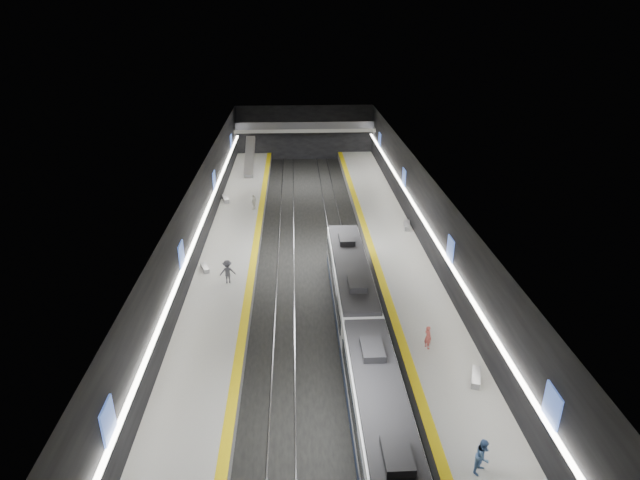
{
  "coord_description": "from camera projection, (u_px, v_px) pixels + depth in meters",
  "views": [
    {
      "loc": [
        -1.54,
        -43.56,
        21.4
      ],
      "look_at": [
        0.57,
        -0.22,
        2.2
      ],
      "focal_mm": 30.0,
      "sensor_mm": 36.0,
      "label": 1
    }
  ],
  "objects": [
    {
      "name": "tactile_strip_left",
      "position": [
        255.0,
        252.0,
        47.87
      ],
      "size": [
        0.6,
        70.0,
        0.02
      ],
      "primitive_type": "cube",
      "color": "yellow",
      "rests_on": "platform_left"
    },
    {
      "name": "passenger_right_a",
      "position": [
        428.0,
        337.0,
        34.29
      ],
      "size": [
        0.59,
        0.69,
        1.61
      ],
      "primitive_type": "imported",
      "rotation": [
        0.0,
        0.0,
        1.99
      ],
      "color": "#C7524A",
      "rests_on": "platform_right"
    },
    {
      "name": "tile_surface_left",
      "position": [
        230.0,
        253.0,
        47.78
      ],
      "size": [
        5.0,
        70.0,
        0.02
      ],
      "primitive_type": "cube",
      "color": "#979792",
      "rests_on": "platform_left"
    },
    {
      "name": "rails",
      "position": [
        314.0,
        261.0,
        48.49
      ],
      "size": [
        6.52,
        70.0,
        0.12
      ],
      "color": "gray",
      "rests_on": "ground"
    },
    {
      "name": "ground",
      "position": [
        314.0,
        261.0,
        48.52
      ],
      "size": [
        70.0,
        70.0,
        0.0
      ],
      "primitive_type": "plane",
      "color": "black",
      "rests_on": "ground"
    },
    {
      "name": "passenger_left_b",
      "position": [
        228.0,
        272.0,
        42.31
      ],
      "size": [
        1.33,
        0.86,
        1.95
      ],
      "primitive_type": "imported",
      "rotation": [
        0.0,
        0.0,
        3.26
      ],
      "color": "#42424A",
      "rests_on": "platform_left"
    },
    {
      "name": "tactile_strip_right",
      "position": [
        372.0,
        250.0,
        48.34
      ],
      "size": [
        0.6,
        70.0,
        0.02
      ],
      "primitive_type": "cube",
      "color": "yellow",
      "rests_on": "platform_right"
    },
    {
      "name": "train",
      "position": [
        363.0,
        340.0,
        33.34
      ],
      "size": [
        2.69,
        30.04,
        3.6
      ],
      "color": "#101C3B",
      "rests_on": "ground"
    },
    {
      "name": "tile_surface_right",
      "position": [
        396.0,
        250.0,
        48.44
      ],
      "size": [
        5.0,
        70.0,
        0.02
      ],
      "primitive_type": "cube",
      "color": "#979792",
      "rests_on": "platform_right"
    },
    {
      "name": "bench_right_far",
      "position": [
        407.0,
        226.0,
        53.05
      ],
      "size": [
        0.86,
        2.07,
        0.49
      ],
      "primitive_type": "cube",
      "rotation": [
        0.0,
        0.0,
        -0.15
      ],
      "color": "#99999E",
      "rests_on": "platform_right"
    },
    {
      "name": "platform_left",
      "position": [
        230.0,
        258.0,
        47.98
      ],
      "size": [
        5.0,
        70.0,
        1.0
      ],
      "primitive_type": "cube",
      "color": "slate",
      "rests_on": "ground"
    },
    {
      "name": "cove_light_left",
      "position": [
        201.0,
        225.0,
        46.54
      ],
      "size": [
        0.25,
        68.6,
        0.12
      ],
      "primitive_type": "cube",
      "color": "white",
      "rests_on": "wall_left"
    },
    {
      "name": "passenger_left_a",
      "position": [
        254.0,
        202.0,
        57.59
      ],
      "size": [
        0.79,
        1.07,
        1.68
      ],
      "primitive_type": "imported",
      "rotation": [
        0.0,
        0.0,
        -2.01
      ],
      "color": "silver",
      "rests_on": "platform_left"
    },
    {
      "name": "platform_right",
      "position": [
        396.0,
        255.0,
        48.65
      ],
      "size": [
        5.0,
        70.0,
        1.0
      ],
      "primitive_type": "cube",
      "color": "slate",
      "rests_on": "ground"
    },
    {
      "name": "escalator",
      "position": [
        250.0,
        157.0,
        70.76
      ],
      "size": [
        1.2,
        7.5,
        3.92
      ],
      "primitive_type": "cube",
      "rotation": [
        0.44,
        0.0,
        0.0
      ],
      "color": "#99999E",
      "rests_on": "platform_left"
    },
    {
      "name": "mezzanine_bridge",
      "position": [
        305.0,
        129.0,
        76.55
      ],
      "size": [
        20.0,
        3.0,
        1.5
      ],
      "color": "gray",
      "rests_on": "wall_left"
    },
    {
      "name": "ceiling",
      "position": [
        313.0,
        177.0,
        45.28
      ],
      "size": [
        20.0,
        70.0,
        0.04
      ],
      "primitive_type": "cube",
      "rotation": [
        3.14,
        0.0,
        0.0
      ],
      "color": "beige",
      "rests_on": "wall_left"
    },
    {
      "name": "wall_back",
      "position": [
        305.0,
        133.0,
        78.87
      ],
      "size": [
        20.0,
        0.04,
        8.0
      ],
      "primitive_type": "cube",
      "color": "black",
      "rests_on": "ground"
    },
    {
      "name": "bench_left_far",
      "position": [
        225.0,
        199.0,
        60.27
      ],
      "size": [
        1.07,
        2.08,
        0.49
      ],
      "primitive_type": "cube",
      "rotation": [
        0.0,
        0.0,
        0.27
      ],
      "color": "#99999E",
      "rests_on": "platform_left"
    },
    {
      "name": "wall_left",
      "position": [
        199.0,
        222.0,
        46.45
      ],
      "size": [
        0.04,
        70.0,
        8.0
      ],
      "primitive_type": "cube",
      "color": "black",
      "rests_on": "ground"
    },
    {
      "name": "bench_left_near",
      "position": [
        205.0,
        268.0,
        44.66
      ],
      "size": [
        1.0,
        1.66,
        0.39
      ],
      "primitive_type": "cube",
      "rotation": [
        0.0,
        0.0,
        0.37
      ],
      "color": "#99999E",
      "rests_on": "platform_left"
    },
    {
      "name": "ad_posters",
      "position": [
        313.0,
        211.0,
        47.61
      ],
      "size": [
        19.94,
        53.5,
        2.2
      ],
      "color": "#4569D1",
      "rests_on": "wall_left"
    },
    {
      "name": "cove_light_right",
      "position": [
        424.0,
        221.0,
        47.42
      ],
      "size": [
        0.25,
        68.6,
        0.12
      ],
      "primitive_type": "cube",
      "color": "white",
      "rests_on": "wall_right"
    },
    {
      "name": "wall_right",
      "position": [
        426.0,
        218.0,
        47.34
      ],
      "size": [
        0.04,
        70.0,
        8.0
      ],
      "primitive_type": "cube",
      "color": "black",
      "rests_on": "ground"
    },
    {
      "name": "passenger_right_b",
      "position": [
        483.0,
        456.0,
        25.09
      ],
      "size": [
        1.16,
        1.15,
        1.89
      ],
      "primitive_type": "imported",
      "rotation": [
        0.0,
        0.0,
        0.78
      ],
      "color": "#5178B0",
      "rests_on": "platform_right"
    },
    {
      "name": "bench_right_near",
      "position": [
        476.0,
        378.0,
        31.51
      ],
      "size": [
        1.06,
        1.85,
        0.44
      ],
      "primitive_type": "cube",
      "rotation": [
        0.0,
        0.0,
        -0.34
      ],
      "color": "#99999E",
      "rests_on": "platform_right"
    }
  ]
}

